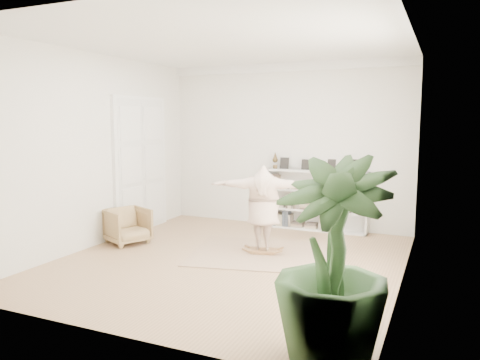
{
  "coord_description": "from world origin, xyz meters",
  "views": [
    {
      "loc": [
        3.27,
        -6.94,
        2.36
      ],
      "look_at": [
        0.01,
        0.4,
        1.34
      ],
      "focal_mm": 35.0,
      "sensor_mm": 36.0,
      "label": 1
    }
  ],
  "objects_px": {
    "bookshelf": "(316,201)",
    "armchair": "(128,226)",
    "person": "(263,206)",
    "houseplant": "(332,260)",
    "rocker_board": "(263,250)"
  },
  "relations": [
    {
      "from": "bookshelf",
      "to": "armchair",
      "type": "relative_size",
      "value": 2.93
    },
    {
      "from": "bookshelf",
      "to": "armchair",
      "type": "bearing_deg",
      "value": -139.96
    },
    {
      "from": "armchair",
      "to": "houseplant",
      "type": "height_order",
      "value": "houseplant"
    },
    {
      "from": "person",
      "to": "armchair",
      "type": "bearing_deg",
      "value": -5.04
    },
    {
      "from": "bookshelf",
      "to": "rocker_board",
      "type": "relative_size",
      "value": 4.08
    },
    {
      "from": "armchair",
      "to": "person",
      "type": "xyz_separation_m",
      "value": [
        2.67,
        0.36,
        0.53
      ]
    },
    {
      "from": "armchair",
      "to": "person",
      "type": "bearing_deg",
      "value": -57.21
    },
    {
      "from": "rocker_board",
      "to": "person",
      "type": "xyz_separation_m",
      "value": [
        -0.0,
        0.0,
        0.81
      ]
    },
    {
      "from": "houseplant",
      "to": "bookshelf",
      "type": "bearing_deg",
      "value": 106.17
    },
    {
      "from": "bookshelf",
      "to": "person",
      "type": "xyz_separation_m",
      "value": [
        -0.38,
        -2.2,
        0.24
      ]
    },
    {
      "from": "person",
      "to": "rocker_board",
      "type": "bearing_deg",
      "value": 167.36
    },
    {
      "from": "person",
      "to": "houseplant",
      "type": "height_order",
      "value": "houseplant"
    },
    {
      "from": "person",
      "to": "bookshelf",
      "type": "bearing_deg",
      "value": -112.4
    },
    {
      "from": "person",
      "to": "houseplant",
      "type": "bearing_deg",
      "value": 108.79
    },
    {
      "from": "armchair",
      "to": "person",
      "type": "height_order",
      "value": "person"
    }
  ]
}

